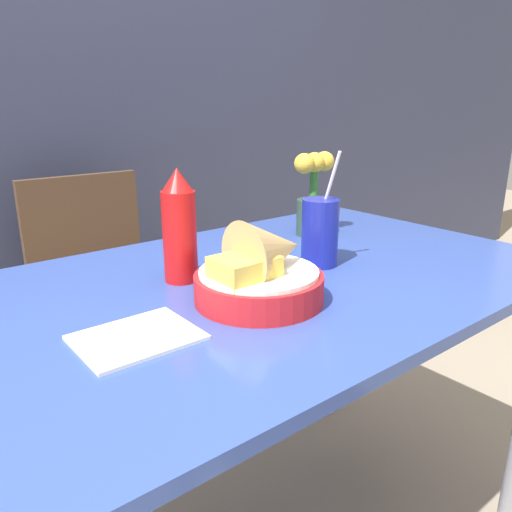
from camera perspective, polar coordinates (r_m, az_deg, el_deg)
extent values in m
cube|color=#2D334C|center=(2.01, -21.95, 21.45)|extent=(7.00, 0.06, 2.60)
cube|color=#334C9E|center=(1.05, 1.06, -2.90)|extent=(1.30, 0.79, 0.02)
cylinder|color=gray|center=(1.80, 8.66, -7.36)|extent=(0.05, 0.05, 0.74)
cylinder|color=#473323|center=(1.64, -18.89, -17.30)|extent=(0.03, 0.03, 0.42)
cylinder|color=#473323|center=(1.76, -7.59, -13.80)|extent=(0.03, 0.03, 0.42)
cylinder|color=#473323|center=(1.94, -22.73, -12.02)|extent=(0.03, 0.03, 0.42)
cylinder|color=#473323|center=(2.04, -12.95, -9.48)|extent=(0.03, 0.03, 0.42)
cube|color=#473323|center=(1.74, -16.13, -6.70)|extent=(0.40, 0.40, 0.02)
cube|color=#473323|center=(1.83, -19.03, 1.88)|extent=(0.40, 0.03, 0.44)
cylinder|color=red|center=(0.91, 0.32, -3.62)|extent=(0.24, 0.24, 0.05)
cylinder|color=white|center=(0.90, 0.32, -1.84)|extent=(0.22, 0.22, 0.01)
cone|color=tan|center=(0.90, 1.77, 0.63)|extent=(0.13, 0.13, 0.13)
cube|color=#E5C14C|center=(0.86, -1.32, -1.48)|extent=(0.11, 0.08, 0.04)
cylinder|color=red|center=(1.00, -8.71, 2.18)|extent=(0.07, 0.07, 0.18)
cone|color=red|center=(0.98, -9.02, 8.62)|extent=(0.06, 0.06, 0.05)
cylinder|color=#192399|center=(1.10, 7.32, 2.67)|extent=(0.08, 0.08, 0.15)
cylinder|color=black|center=(1.11, 7.29, 2.08)|extent=(0.07, 0.07, 0.12)
cylinder|color=white|center=(1.10, 7.89, 6.14)|extent=(0.01, 0.08, 0.22)
cylinder|color=#2D4738|center=(1.36, 6.49, 4.41)|extent=(0.09, 0.09, 0.10)
cylinder|color=#33722D|center=(1.34, 6.62, 8.27)|extent=(0.02, 0.02, 0.09)
sphere|color=gold|center=(1.34, 6.70, 10.58)|extent=(0.05, 0.05, 0.05)
sphere|color=gold|center=(1.31, 5.55, 10.48)|extent=(0.05, 0.05, 0.05)
sphere|color=gold|center=(1.36, 7.82, 10.66)|extent=(0.05, 0.05, 0.05)
cube|color=white|center=(0.80, -13.48, -9.04)|extent=(0.18, 0.14, 0.01)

